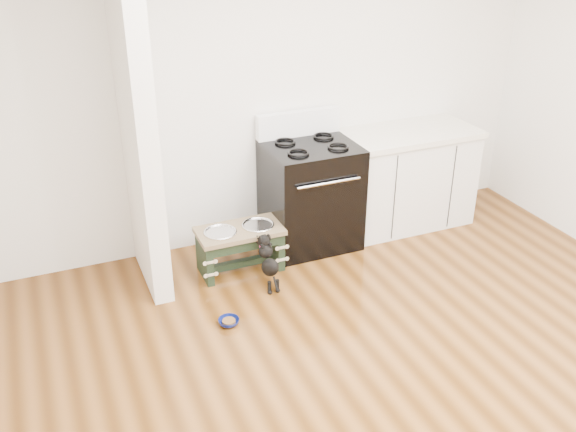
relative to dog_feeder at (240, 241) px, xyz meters
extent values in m
plane|color=#48280C|center=(0.48, -1.94, -0.27)|extent=(5.00, 5.00, 0.00)
plane|color=silver|center=(0.48, 0.56, 1.08)|extent=(5.00, 0.00, 5.00)
cube|color=silver|center=(-0.70, 0.16, 1.08)|extent=(0.15, 0.80, 2.70)
cube|color=black|center=(0.73, 0.21, 0.19)|extent=(0.76, 0.65, 0.92)
cube|color=black|center=(0.73, -0.10, 0.13)|extent=(0.58, 0.02, 0.50)
cylinder|color=silver|center=(0.73, -0.14, 0.45)|extent=(0.56, 0.02, 0.02)
cube|color=white|center=(0.73, 0.49, 0.76)|extent=(0.76, 0.08, 0.22)
torus|color=black|center=(0.55, 0.07, 0.66)|extent=(0.18, 0.18, 0.02)
torus|color=black|center=(0.91, 0.07, 0.66)|extent=(0.18, 0.18, 0.02)
torus|color=black|center=(0.55, 0.35, 0.66)|extent=(0.18, 0.18, 0.02)
torus|color=black|center=(0.91, 0.35, 0.66)|extent=(0.18, 0.18, 0.02)
cube|color=silver|center=(1.71, 0.24, 0.16)|extent=(1.20, 0.60, 0.86)
cube|color=beige|center=(1.71, 0.24, 0.61)|extent=(1.24, 0.64, 0.05)
cube|color=black|center=(1.71, -0.02, -0.22)|extent=(1.20, 0.06, 0.10)
cube|color=black|center=(-0.30, 0.01, -0.10)|extent=(0.06, 0.33, 0.34)
cube|color=black|center=(0.30, 0.01, -0.10)|extent=(0.06, 0.33, 0.34)
cube|color=black|center=(0.00, -0.15, 0.03)|extent=(0.55, 0.03, 0.09)
cube|color=black|center=(0.00, 0.01, -0.21)|extent=(0.55, 0.06, 0.06)
cube|color=brown|center=(0.00, 0.01, 0.09)|extent=(0.69, 0.37, 0.04)
cylinder|color=silver|center=(-0.16, 0.01, 0.09)|extent=(0.24, 0.24, 0.04)
cylinder|color=silver|center=(0.16, 0.01, 0.09)|extent=(0.24, 0.24, 0.04)
torus|color=silver|center=(-0.16, 0.01, 0.11)|extent=(0.27, 0.27, 0.02)
torus|color=silver|center=(0.16, 0.01, 0.11)|extent=(0.27, 0.27, 0.02)
cylinder|color=black|center=(0.09, -0.42, -0.22)|extent=(0.03, 0.03, 0.10)
cylinder|color=black|center=(0.16, -0.42, -0.22)|extent=(0.03, 0.03, 0.10)
sphere|color=black|center=(0.09, -0.43, -0.26)|extent=(0.04, 0.04, 0.04)
sphere|color=black|center=(0.16, -0.43, -0.26)|extent=(0.04, 0.04, 0.04)
ellipsoid|color=black|center=(0.12, -0.36, -0.08)|extent=(0.12, 0.28, 0.25)
sphere|color=black|center=(0.12, -0.26, 0.02)|extent=(0.11, 0.11, 0.11)
sphere|color=black|center=(0.12, -0.23, 0.09)|extent=(0.10, 0.10, 0.10)
sphere|color=black|center=(0.09, -0.16, 0.09)|extent=(0.03, 0.03, 0.03)
sphere|color=black|center=(0.16, -0.16, 0.09)|extent=(0.03, 0.03, 0.03)
cylinder|color=black|center=(0.12, -0.46, -0.16)|extent=(0.02, 0.08, 0.09)
torus|color=#D33E7B|center=(0.12, -0.25, 0.06)|extent=(0.09, 0.06, 0.09)
imported|color=#0C1657|center=(-0.33, -0.69, -0.25)|extent=(0.16, 0.16, 0.05)
cylinder|color=#533417|center=(-0.33, -0.69, -0.24)|extent=(0.10, 0.10, 0.02)
camera|label=1|loc=(-1.41, -4.37, 2.54)|focal=40.00mm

